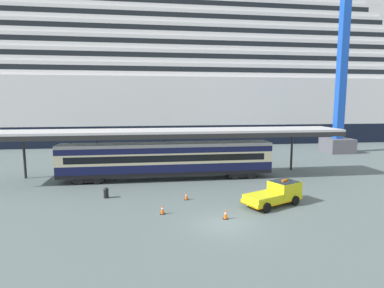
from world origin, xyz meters
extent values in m
plane|color=#556364|center=(0.00, 0.00, 0.00)|extent=(400.00, 400.00, 0.00)
cube|color=black|center=(-18.66, 55.19, 2.02)|extent=(172.99, 30.17, 4.04)
cube|color=silver|center=(-18.66, 55.19, 8.76)|extent=(172.99, 30.17, 9.43)
cube|color=silver|center=(-18.66, 55.19, 14.80)|extent=(159.16, 27.76, 2.67)
cube|color=black|center=(-18.66, 41.36, 14.94)|extent=(152.24, 0.12, 0.96)
cube|color=silver|center=(-18.66, 55.19, 17.47)|extent=(152.79, 26.65, 2.67)
cube|color=black|center=(-18.66, 41.92, 17.60)|extent=(146.15, 0.12, 0.96)
cube|color=silver|center=(-18.66, 55.19, 20.14)|extent=(146.42, 25.54, 2.67)
cube|color=black|center=(-18.66, 42.47, 20.27)|extent=(140.06, 0.12, 0.96)
cube|color=silver|center=(-18.66, 55.19, 22.81)|extent=(140.06, 24.43, 2.67)
cube|color=black|center=(-18.66, 43.03, 22.94)|extent=(133.97, 0.12, 0.96)
cube|color=silver|center=(-18.66, 55.19, 25.47)|extent=(133.69, 23.32, 2.67)
cube|color=black|center=(-18.66, 43.58, 25.61)|extent=(127.88, 0.12, 0.96)
cube|color=silver|center=(-18.66, 55.19, 28.14)|extent=(127.32, 22.21, 2.67)
cube|color=silver|center=(-18.66, 55.19, 30.81)|extent=(120.96, 21.10, 2.67)
cube|color=silver|center=(-3.17, 14.22, 5.41)|extent=(39.81, 5.26, 0.25)
cube|color=#262626|center=(-3.17, 11.69, 5.03)|extent=(39.81, 0.20, 0.50)
cylinder|color=#262626|center=(-19.09, 16.45, 2.64)|extent=(0.28, 0.28, 5.28)
cylinder|color=#262626|center=(-11.13, 16.45, 2.64)|extent=(0.28, 0.28, 5.28)
cylinder|color=#262626|center=(-3.17, 16.45, 2.64)|extent=(0.28, 0.28, 5.28)
cylinder|color=#262626|center=(4.79, 16.45, 2.64)|extent=(0.28, 0.28, 5.28)
cylinder|color=#262626|center=(12.76, 16.45, 2.64)|extent=(0.28, 0.28, 5.28)
cube|color=black|center=(-3.17, 13.72, 0.85)|extent=(23.29, 2.80, 0.40)
cube|color=#141947|center=(-3.17, 13.72, 1.50)|extent=(23.29, 2.80, 0.90)
cube|color=beige|center=(-3.17, 13.72, 2.55)|extent=(23.29, 2.80, 1.20)
cube|color=black|center=(-3.17, 12.35, 2.60)|extent=(21.43, 0.08, 0.72)
cube|color=#141947|center=(-3.17, 13.72, 3.45)|extent=(23.29, 2.80, 0.60)
cube|color=#A9A9A9|center=(-3.17, 13.72, 3.93)|extent=(23.29, 2.69, 0.36)
cube|color=black|center=(-11.55, 13.72, 0.45)|extent=(3.20, 2.35, 0.50)
cylinder|color=black|center=(-12.45, 12.55, 0.42)|extent=(0.84, 0.12, 0.84)
cylinder|color=black|center=(-10.65, 12.55, 0.42)|extent=(0.84, 0.12, 0.84)
cube|color=black|center=(5.22, 13.72, 0.45)|extent=(3.20, 2.35, 0.50)
cylinder|color=black|center=(4.32, 12.55, 0.42)|extent=(0.84, 0.12, 0.84)
cylinder|color=black|center=(6.12, 12.55, 0.42)|extent=(0.84, 0.12, 0.84)
cube|color=yellow|center=(4.98, 3.53, 0.58)|extent=(5.56, 3.98, 0.36)
cube|color=#F2B20C|center=(4.98, 3.53, 0.45)|extent=(5.57, 4.00, 0.12)
cube|color=yellow|center=(6.31, 4.14, 1.31)|extent=(2.88, 2.70, 1.10)
cube|color=#19232D|center=(6.31, 4.14, 1.66)|extent=(2.66, 2.54, 0.44)
cube|color=orange|center=(6.31, 4.14, 1.94)|extent=(0.59, 0.41, 0.16)
cube|color=yellow|center=(4.04, 3.10, 0.94)|extent=(3.45, 2.96, 0.36)
cylinder|color=black|center=(6.08, 5.13, 0.40)|extent=(0.83, 0.56, 0.80)
cylinder|color=black|center=(6.91, 3.32, 0.40)|extent=(0.83, 0.56, 0.80)
cylinder|color=black|center=(3.05, 3.75, 0.40)|extent=(0.83, 0.56, 0.80)
cylinder|color=black|center=(3.88, 1.93, 0.40)|extent=(0.83, 0.56, 0.80)
cube|color=black|center=(0.37, 1.05, 0.02)|extent=(0.36, 0.36, 0.04)
cone|color=#EA590F|center=(0.37, 1.05, 0.40)|extent=(0.30, 0.30, 0.72)
cylinder|color=white|center=(0.37, 1.05, 0.44)|extent=(0.17, 0.17, 0.10)
cube|color=black|center=(-4.22, 2.74, 0.02)|extent=(0.36, 0.36, 0.04)
cone|color=#EA590F|center=(-4.22, 2.74, 0.41)|extent=(0.30, 0.30, 0.75)
cylinder|color=white|center=(-4.22, 2.74, 0.45)|extent=(0.17, 0.17, 0.10)
cube|color=black|center=(-1.94, 6.06, 0.02)|extent=(0.36, 0.36, 0.04)
cone|color=#EA590F|center=(-1.94, 6.06, 0.38)|extent=(0.30, 0.30, 0.68)
cylinder|color=white|center=(-1.94, 6.06, 0.41)|extent=(0.17, 0.17, 0.09)
cube|color=#595960|center=(26.96, 28.82, 1.20)|extent=(4.40, 4.40, 2.40)
cube|color=blue|center=(26.96, 28.82, 18.20)|extent=(1.30, 1.30, 31.61)
cylinder|color=black|center=(-9.07, 7.58, 0.35)|extent=(0.44, 0.44, 0.70)
sphere|color=black|center=(-9.07, 7.58, 0.72)|extent=(0.48, 0.48, 0.48)
camera|label=1|loc=(-5.19, -20.74, 8.60)|focal=29.43mm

